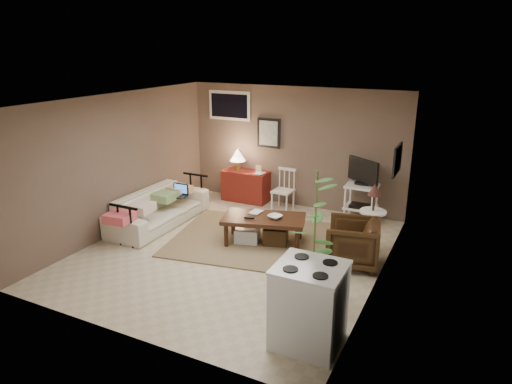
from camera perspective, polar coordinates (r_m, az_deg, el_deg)
The scene contains 20 objects.
floor at distance 7.40m, azimuth -2.67°, elevation -7.37°, with size 5.00×5.00×0.00m, color #C1B293.
art_back at distance 9.30m, azimuth 1.61°, elevation 7.37°, with size 0.50×0.03×0.60m, color black.
art_right at distance 7.16m, azimuth 17.26°, elevation 3.88°, with size 0.03×0.60×0.45m, color black.
window at distance 9.63m, azimuth -3.33°, elevation 10.73°, with size 0.96×0.03×0.60m, color silver.
rug at distance 7.77m, azimuth -0.12°, elevation -5.94°, with size 2.71×2.17×0.03m, color #7C6448.
coffee_table at distance 7.54m, azimuth 0.90°, elevation -4.51°, with size 1.47×1.03×0.50m.
sofa at distance 8.49m, azimuth -12.07°, elevation -1.31°, with size 2.13×0.62×0.83m, color silver.
sofa_pillows at distance 8.25m, azimuth -12.87°, elevation -1.24°, with size 0.41×2.02×0.14m, color beige, non-canonical shape.
sofa_end_rails at distance 8.44m, azimuth -11.39°, elevation -1.80°, with size 0.57×2.12×0.71m, color black, non-canonical shape.
laptop at distance 8.61m, azimuth -9.56°, elevation -0.02°, with size 0.33×0.24×0.22m.
red_console at distance 9.58m, azimuth -1.38°, elevation 1.14°, with size 0.97×0.43×1.12m.
spindle_chair at distance 9.05m, azimuth 3.43°, elevation 0.12°, with size 0.39×0.39×0.83m.
tv_stand at distance 8.55m, azimuth 13.06°, elevation 0.32°, with size 0.63×0.46×1.21m.
side_table at distance 7.40m, azimuth 14.44°, elevation -2.15°, with size 0.42×0.42×1.11m.
armchair at distance 6.97m, azimuth 11.98°, elevation -5.98°, with size 0.74×0.70×0.76m, color #301E0D.
potted_plant at distance 5.76m, azimuth 7.37°, elevation -4.96°, with size 0.44×0.44×1.76m.
stove at distance 5.12m, azimuth 6.64°, elevation -13.88°, with size 0.73×0.68×0.96m.
bowl at distance 7.37m, azimuth 2.39°, elevation -2.50°, with size 0.22×0.05×0.22m, color #36190E.
book_table at distance 7.65m, azimuth -0.58°, elevation -1.62°, with size 0.18×0.02×0.24m, color #36190E.
book_console at distance 9.31m, azimuth -0.01°, elevation 3.04°, with size 0.17×0.02×0.23m, color #36190E.
Camera 1 is at (3.25, -5.84, 3.17)m, focal length 32.00 mm.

